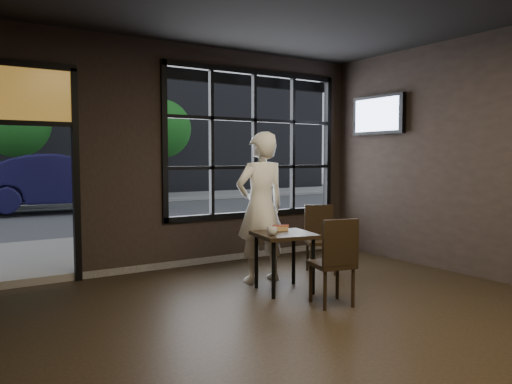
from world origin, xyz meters
TOP-DOWN VIEW (x-y plane):
  - floor at (0.00, 0.00)m, footprint 6.00×7.00m
  - window_frame at (1.20, 3.50)m, footprint 3.06×0.12m
  - stained_transom at (-2.10, 3.50)m, footprint 1.20×0.06m
  - street_asphalt at (0.00, 24.00)m, footprint 60.00×41.00m
  - building_across at (0.00, 23.00)m, footprint 28.00×12.00m
  - cafe_table at (0.44, 1.64)m, footprint 0.75×0.75m
  - chair_near at (0.55, 0.92)m, footprint 0.49×0.49m
  - chair_window at (1.41, 2.12)m, footprint 0.54×0.54m
  - man at (0.46, 2.18)m, footprint 0.71×0.48m
  - hotdog at (0.50, 1.81)m, footprint 0.22×0.15m
  - cup at (0.21, 1.57)m, footprint 0.17×0.17m
  - tv at (2.93, 2.55)m, footprint 0.12×1.05m
  - navy_car at (0.05, 11.97)m, footprint 4.95×2.19m
  - tree_left at (-0.75, 15.03)m, footprint 2.24×2.24m
  - tree_right at (4.21, 14.71)m, footprint 2.20×2.20m

SIDE VIEW (x-z plane):
  - street_asphalt at x=0.00m, z-range -0.04..0.00m
  - floor at x=0.00m, z-range -0.02..0.00m
  - cafe_table at x=0.44m, z-range 0.00..0.70m
  - chair_window at x=1.41m, z-range 0.00..0.92m
  - chair_near at x=0.55m, z-range 0.00..0.95m
  - hotdog at x=0.50m, z-range 0.70..0.76m
  - cup at x=0.21m, z-range 0.70..0.79m
  - navy_car at x=0.05m, z-range 0.10..1.68m
  - man at x=0.46m, z-range 0.00..1.91m
  - window_frame at x=1.20m, z-range 0.66..2.94m
  - tv at x=2.93m, z-range 1.95..2.56m
  - stained_transom at x=-2.10m, z-range 2.00..2.70m
  - tree_right at x=4.21m, z-range 0.77..4.52m
  - tree_left at x=-0.75m, z-range 0.78..4.60m
  - building_across at x=0.00m, z-range 0.00..15.00m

